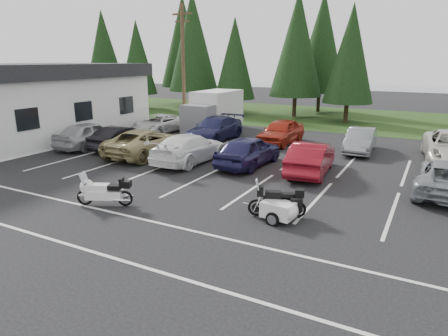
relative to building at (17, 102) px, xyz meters
The scene contains 28 objects.
ground 18.60m from the building, 12.53° to the right, with size 120.00×120.00×0.00m, color black.
grass_strip 27.02m from the building, 48.01° to the left, with size 80.00×16.00×0.01m, color #1E3611.
lake_water 55.60m from the building, 66.67° to the left, with size 70.00×50.00×0.02m, color slate.
building is the anchor object (origin of this frame).
utility_pole 11.53m from the building, 45.00° to the left, with size 1.60×0.26×9.00m.
box_truck 13.16m from the building, 40.36° to the left, with size 2.40×5.60×2.90m, color silver, non-canonical shape.
stall_markings 18.28m from the building, ahead, with size 32.00×16.00×0.01m, color silver.
conifer_0 21.37m from the building, 118.39° to the left, with size 4.58×4.58×10.66m.
conifer_1 17.90m from the building, 103.09° to the left, with size 3.96×3.96×9.22m.
conifer_2 19.43m from the building, 83.93° to the left, with size 5.10×5.10×11.89m.
conifer_3 19.16m from the building, 66.68° to the left, with size 3.87×3.87×9.02m.
conifer_4 23.30m from the building, 55.48° to the left, with size 4.80×4.80×11.17m.
conifer_5 25.37m from the building, 44.36° to the left, with size 4.14×4.14×9.63m.
conifer_back_a 23.57m from the building, 94.97° to the left, with size 5.28×5.28×12.30m.
conifer_back_b 27.69m from the building, 59.22° to the left, with size 4.97×4.97×11.58m.
car_near_0 6.64m from the building, ahead, with size 1.87×4.65×1.58m, color #ABABB0.
car_near_1 8.77m from the building, ahead, with size 1.48×4.24×1.40m, color black.
car_near_2 10.96m from the building, ahead, with size 2.48×5.38×1.49m, color #918554.
car_near_3 13.89m from the building, ahead, with size 2.07×5.09×1.48m, color white.
car_near_4 16.87m from the building, ahead, with size 1.83×4.55×1.55m, color #1E1C48.
car_near_5 20.02m from the building, ahead, with size 1.60×4.57×1.51m, color maroon.
car_far_0 9.41m from the building, 39.34° to the left, with size 2.22×4.82×1.34m, color silver.
car_far_1 13.33m from the building, 24.62° to the left, with size 2.13×5.23×1.52m, color #1A1B42.
car_far_2 17.61m from the building, 21.74° to the left, with size 1.81×4.51×1.54m, color maroon.
car_far_3 22.16m from the building, 16.77° to the left, with size 1.44×4.14×1.36m, color slate.
touring_motorcycle 16.29m from the building, 26.01° to the right, with size 2.29×0.71×1.27m, color white, non-canonical shape.
cargo_trailer 21.49m from the building, 15.00° to the right, with size 1.50×0.84×0.69m, color white, non-canonical shape.
adventure_motorcycle 21.19m from the building, 14.17° to the right, with size 2.17×0.75×1.32m, color black, non-canonical shape.
Camera 1 is at (6.87, -13.15, 5.16)m, focal length 32.00 mm.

